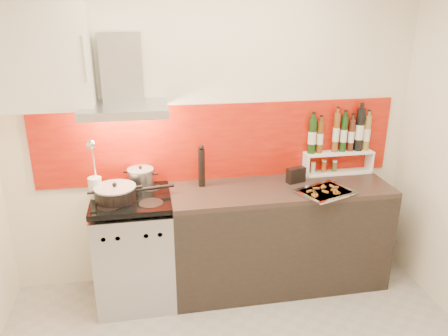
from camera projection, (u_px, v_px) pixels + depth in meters
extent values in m
cube|color=silver|center=(214.00, 133.00, 3.60)|extent=(3.40, 0.02, 2.60)
cube|color=#9F0A08|center=(220.00, 142.00, 3.63)|extent=(3.00, 0.02, 0.64)
cube|color=#B7B7BA|center=(135.00, 252.00, 3.51)|extent=(0.60, 0.60, 0.84)
cube|color=black|center=(136.00, 282.00, 3.27)|extent=(0.50, 0.02, 0.40)
cube|color=#B7B7BA|center=(132.00, 237.00, 3.14)|extent=(0.56, 0.02, 0.12)
cube|color=#FF190C|center=(132.00, 237.00, 3.13)|extent=(0.10, 0.01, 0.04)
cube|color=black|center=(131.00, 199.00, 3.35)|extent=(0.60, 0.60, 0.04)
cube|color=black|center=(279.00, 238.00, 3.71)|extent=(1.80, 0.60, 0.86)
cube|color=black|center=(281.00, 189.00, 3.55)|extent=(1.80, 0.60, 0.04)
cube|color=#B7B7BA|center=(124.00, 109.00, 3.16)|extent=(0.62, 0.50, 0.06)
cube|color=#B7B7BA|center=(122.00, 67.00, 3.20)|extent=(0.30, 0.18, 0.50)
sphere|color=#FFD18C|center=(103.00, 115.00, 3.14)|extent=(0.07, 0.07, 0.07)
sphere|color=#FFD18C|center=(145.00, 114.00, 3.20)|extent=(0.07, 0.07, 0.07)
cube|color=silver|center=(39.00, 57.00, 3.01)|extent=(0.70, 0.35, 0.72)
cylinder|color=#B7B7BA|center=(141.00, 179.00, 3.50)|extent=(0.21, 0.21, 0.14)
cylinder|color=#99999E|center=(140.00, 170.00, 3.47)|extent=(0.21, 0.21, 0.01)
sphere|color=black|center=(140.00, 167.00, 3.46)|extent=(0.03, 0.03, 0.03)
cylinder|color=black|center=(115.00, 194.00, 3.26)|extent=(0.31, 0.31, 0.10)
cylinder|color=#99999E|center=(115.00, 187.00, 3.25)|extent=(0.31, 0.31, 0.01)
sphere|color=black|center=(114.00, 184.00, 3.24)|extent=(0.03, 0.03, 0.03)
cylinder|color=black|center=(155.00, 188.00, 3.36)|extent=(0.30, 0.08, 0.03)
cylinder|color=silver|center=(95.00, 188.00, 3.30)|extent=(0.10, 0.10, 0.17)
cylinder|color=silver|center=(94.00, 161.00, 3.23)|extent=(0.01, 0.08, 0.31)
sphere|color=silver|center=(91.00, 144.00, 3.12)|extent=(0.07, 0.07, 0.07)
cylinder|color=black|center=(202.00, 168.00, 3.51)|extent=(0.05, 0.05, 0.31)
sphere|color=black|center=(201.00, 147.00, 3.46)|extent=(0.04, 0.04, 0.04)
cube|color=white|center=(336.00, 172.00, 3.85)|extent=(0.61, 0.17, 0.01)
cube|color=white|center=(305.00, 164.00, 3.77)|extent=(0.01, 0.17, 0.17)
cube|color=white|center=(368.00, 160.00, 3.87)|extent=(0.02, 0.17, 0.17)
cube|color=white|center=(338.00, 152.00, 3.79)|extent=(0.61, 0.17, 0.02)
cylinder|color=black|center=(312.00, 136.00, 3.69)|extent=(0.07, 0.07, 0.31)
cylinder|color=#5F3710|center=(320.00, 137.00, 3.71)|extent=(0.06, 0.06, 0.28)
cylinder|color=brown|center=(336.00, 133.00, 3.72)|extent=(0.06, 0.06, 0.34)
cylinder|color=black|center=(344.00, 134.00, 3.74)|extent=(0.06, 0.06, 0.31)
cylinder|color=#451F12|center=(351.00, 135.00, 3.76)|extent=(0.05, 0.05, 0.28)
cylinder|color=black|center=(360.00, 130.00, 3.76)|extent=(0.07, 0.07, 0.37)
cylinder|color=olive|center=(367.00, 133.00, 3.78)|extent=(0.06, 0.06, 0.31)
cylinder|color=beige|center=(313.00, 168.00, 3.80)|extent=(0.04, 0.04, 0.08)
cylinder|color=#964519|center=(324.00, 167.00, 3.82)|extent=(0.04, 0.04, 0.09)
cylinder|color=brown|center=(334.00, 167.00, 3.83)|extent=(0.04, 0.04, 0.08)
cube|color=black|center=(296.00, 175.00, 3.62)|extent=(0.17, 0.11, 0.13)
cube|color=silver|center=(325.00, 192.00, 3.41)|extent=(0.46, 0.41, 0.01)
cube|color=silver|center=(325.00, 191.00, 3.41)|extent=(0.49, 0.44, 0.01)
cube|color=red|center=(325.00, 191.00, 3.41)|extent=(0.41, 0.36, 0.01)
cube|color=brown|center=(323.00, 186.00, 3.48)|extent=(0.05, 0.05, 0.01)
cube|color=brown|center=(314.00, 196.00, 3.31)|extent=(0.02, 0.05, 0.01)
cube|color=brown|center=(335.00, 192.00, 3.37)|extent=(0.03, 0.05, 0.01)
cube|color=brown|center=(309.00, 191.00, 3.39)|extent=(0.05, 0.03, 0.01)
cube|color=brown|center=(335.00, 193.00, 3.36)|extent=(0.02, 0.05, 0.01)
cube|color=brown|center=(338.00, 192.00, 3.37)|extent=(0.02, 0.05, 0.01)
cube|color=brown|center=(334.00, 190.00, 3.41)|extent=(0.05, 0.02, 0.01)
cube|color=brown|center=(316.00, 188.00, 3.44)|extent=(0.05, 0.02, 0.01)
cube|color=brown|center=(324.00, 188.00, 3.46)|extent=(0.05, 0.04, 0.01)
cube|color=brown|center=(332.00, 186.00, 3.48)|extent=(0.02, 0.05, 0.01)
cube|color=brown|center=(315.00, 193.00, 3.35)|extent=(0.02, 0.05, 0.01)
cube|color=brown|center=(325.00, 192.00, 3.38)|extent=(0.05, 0.05, 0.01)
cube|color=brown|center=(314.00, 193.00, 3.36)|extent=(0.02, 0.05, 0.01)
cube|color=brown|center=(317.00, 195.00, 3.32)|extent=(0.02, 0.05, 0.01)
cube|color=brown|center=(335.00, 187.00, 3.46)|extent=(0.05, 0.02, 0.01)
cube|color=brown|center=(337.00, 193.00, 3.35)|extent=(0.05, 0.02, 0.01)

